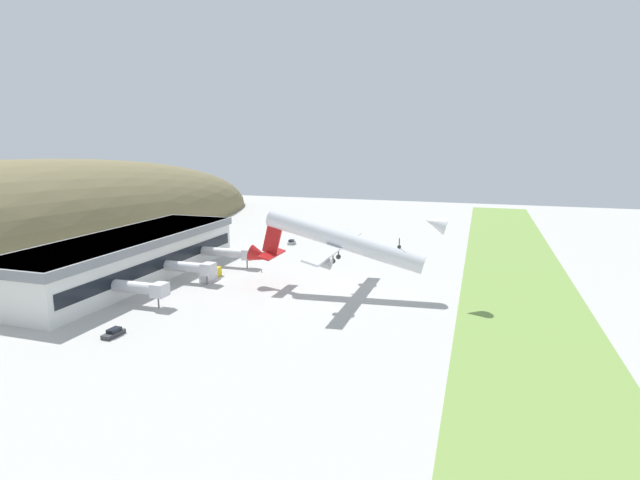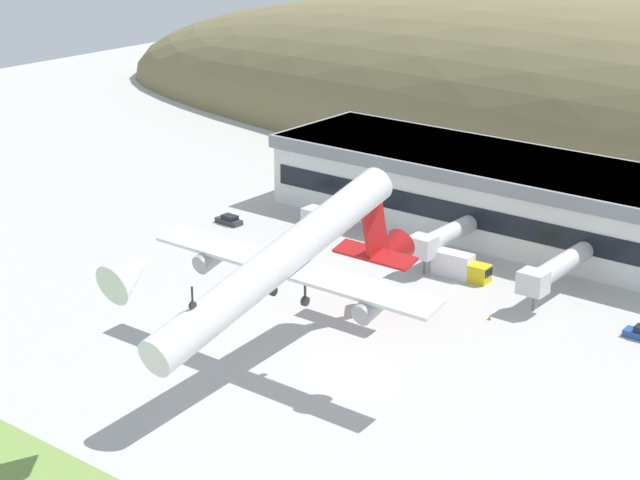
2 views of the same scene
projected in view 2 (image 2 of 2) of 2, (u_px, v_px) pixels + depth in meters
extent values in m
plane|color=#B7B5AF|center=(352.00, 378.00, 115.88)|extent=(363.43, 363.43, 0.00)
cube|color=white|center=(498.00, 194.00, 160.03)|extent=(70.79, 20.50, 11.30)
cube|color=gray|center=(499.00, 164.00, 158.47)|extent=(71.99, 21.70, 2.03)
cube|color=black|center=(462.00, 215.00, 152.63)|extent=(67.96, 0.16, 3.16)
cylinder|color=silver|center=(340.00, 208.00, 159.06)|extent=(2.60, 11.52, 2.60)
cube|color=silver|center=(316.00, 218.00, 154.81)|extent=(3.38, 2.86, 2.86)
cylinder|color=slate|center=(318.00, 230.00, 155.86)|extent=(0.36, 0.36, 4.00)
cylinder|color=silver|center=(447.00, 235.00, 147.77)|extent=(2.60, 12.15, 2.60)
cube|color=silver|center=(423.00, 247.00, 143.29)|extent=(3.38, 2.86, 2.86)
cylinder|color=slate|center=(424.00, 259.00, 144.33)|extent=(0.36, 0.36, 4.00)
cylinder|color=silver|center=(560.00, 266.00, 136.55)|extent=(2.60, 14.48, 2.60)
cube|color=silver|center=(533.00, 282.00, 131.21)|extent=(3.38, 2.86, 2.86)
cylinder|color=slate|center=(534.00, 296.00, 132.25)|extent=(0.36, 0.36, 4.00)
cylinder|color=silver|center=(277.00, 262.00, 113.73)|extent=(4.16, 37.52, 13.01)
cone|color=silver|center=(130.00, 273.00, 96.92)|extent=(4.07, 5.41, 5.05)
cone|color=red|center=(389.00, 254.00, 130.86)|extent=(4.07, 6.22, 5.25)
cube|color=red|center=(374.00, 225.00, 126.94)|extent=(0.50, 5.43, 8.20)
cube|color=red|center=(375.00, 255.00, 128.38)|extent=(10.81, 2.91, 1.04)
cube|color=silver|center=(289.00, 268.00, 115.47)|extent=(37.77, 3.60, 1.30)
cylinder|color=#9E9EA3|center=(210.00, 258.00, 122.19)|extent=(2.30, 4.04, 3.09)
cylinder|color=#9E9EA3|center=(370.00, 307.00, 108.93)|extent=(2.30, 4.04, 3.09)
cylinder|color=#2D2D2D|center=(273.00, 282.00, 117.57)|extent=(0.28, 0.28, 2.20)
cylinder|color=#2D2D2D|center=(273.00, 291.00, 117.94)|extent=(0.45, 1.10, 1.10)
cylinder|color=#2D2D2D|center=(305.00, 292.00, 114.89)|extent=(0.28, 0.28, 2.20)
cylinder|color=#2D2D2D|center=(305.00, 301.00, 115.26)|extent=(0.45, 1.10, 1.10)
cylinder|color=#2D2D2D|center=(192.00, 296.00, 104.20)|extent=(0.22, 0.22, 1.98)
cylinder|color=#2D2D2D|center=(193.00, 305.00, 104.54)|extent=(0.30, 0.83, 0.82)
cube|color=#333338|center=(229.00, 221.00, 164.50)|extent=(4.50, 2.02, 0.78)
cube|color=black|center=(230.00, 217.00, 164.12)|extent=(2.50, 1.66, 0.64)
cube|color=gold|center=(480.00, 274.00, 141.57)|extent=(2.69, 2.46, 2.41)
cube|color=black|center=(489.00, 273.00, 140.70)|extent=(0.17, 1.99, 1.06)
cube|color=silver|center=(453.00, 264.00, 143.63)|extent=(5.59, 2.60, 3.34)
cube|color=orange|center=(489.00, 319.00, 130.43)|extent=(0.52, 0.52, 0.03)
cone|color=orange|center=(489.00, 317.00, 130.33)|extent=(0.40, 0.40, 0.55)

